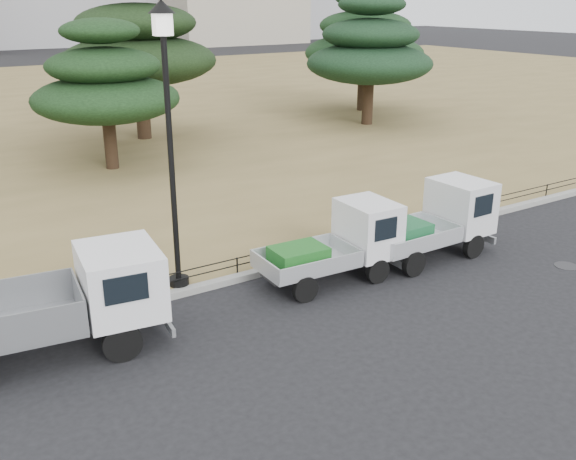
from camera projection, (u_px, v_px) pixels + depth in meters
ground at (337, 311)px, 14.18m from camera, size 220.00×220.00×0.00m
lawn at (28, 112)px, 38.29m from camera, size 120.00×56.00×0.15m
curb at (275, 268)px, 16.20m from camera, size 120.00×0.25×0.16m
truck_large at (58, 302)px, 12.18m from camera, size 4.66×2.29×1.96m
truck_kei_front at (339, 244)px, 15.51m from camera, size 3.55×1.67×1.84m
truck_kei_rear at (436, 221)px, 16.96m from camera, size 3.70×1.65×1.93m
street_lamp at (167, 101)px, 13.68m from camera, size 0.57×0.57×6.35m
pipe_fence at (272, 253)px, 16.20m from camera, size 38.00×0.04×0.40m
manhole at (566, 266)px, 16.55m from camera, size 0.60×0.60×0.01m
pine_center_left at (105, 84)px, 24.33m from camera, size 5.60×5.60×5.69m
pine_center_right at (138, 44)px, 29.37m from camera, size 7.14×7.14×7.58m
pine_east_near at (370, 50)px, 33.04m from camera, size 6.54×6.54×6.61m
pine_east_far at (365, 41)px, 37.20m from camera, size 6.94×6.94×6.97m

